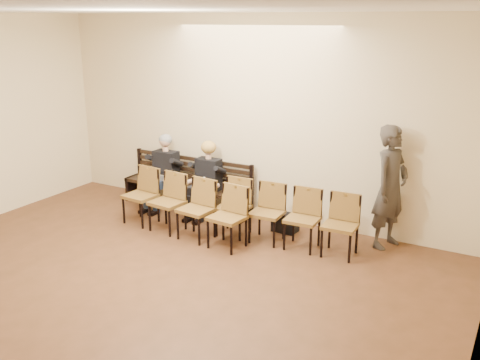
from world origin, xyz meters
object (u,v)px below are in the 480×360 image
object	(u,v)px
seated_woman	(206,181)
bag	(285,223)
chair_row_front	(284,217)
laptop	(159,179)
chair_row_back	(181,206)
bench	(187,196)
passerby	(391,178)
water_bottle	(205,191)
seated_man	(163,171)

from	to	relation	value
seated_woman	bag	size ratio (longest dim) A/B	3.12
seated_woman	chair_row_front	world-z (taller)	seated_woman
seated_woman	laptop	distance (m)	0.93
laptop	chair_row_back	size ratio (longest dim) A/B	0.15
bench	chair_row_back	world-z (taller)	chair_row_back
passerby	chair_row_back	size ratio (longest dim) A/B	0.94
bench	chair_row_back	size ratio (longest dim) A/B	1.11
laptop	bag	world-z (taller)	laptop
seated_woman	chair_row_front	distance (m)	1.87
chair_row_back	bag	bearing A→B (deg)	39.00
passerby	chair_row_front	size ratio (longest dim) A/B	0.97
chair_row_back	seated_woman	bearing A→B (deg)	104.06
laptop	seated_woman	bearing A→B (deg)	4.92
seated_woman	chair_row_back	distance (m)	0.99
bench	chair_row_front	xyz separation A→B (m)	(2.30, -0.65, 0.24)
laptop	passerby	bearing A→B (deg)	0.14
chair_row_front	laptop	bearing A→B (deg)	169.65
bag	seated_woman	bearing A→B (deg)	179.25
bench	seated_woman	distance (m)	0.66
bench	seated_woman	xyz separation A→B (m)	(0.51, -0.12, 0.40)
bench	laptop	world-z (taller)	laptop
bag	chair_row_front	distance (m)	0.64
bench	passerby	world-z (taller)	passerby
bench	bag	bearing A→B (deg)	-3.85
laptop	chair_row_front	size ratio (longest dim) A/B	0.15
water_bottle	chair_row_back	distance (m)	0.68
water_bottle	bag	size ratio (longest dim) A/B	0.56
bench	passerby	distance (m)	3.81
seated_woman	water_bottle	distance (m)	0.35
bench	bag	size ratio (longest dim) A/B	6.46
laptop	passerby	xyz separation A→B (m)	(4.11, 0.38, 0.52)
seated_man	laptop	size ratio (longest dim) A/B	3.91
seated_woman	bench	bearing A→B (deg)	166.80
seated_man	chair_row_back	distance (m)	1.48
chair_row_front	seated_man	bearing A→B (deg)	166.40
water_bottle	passerby	xyz separation A→B (m)	(3.03, 0.52, 0.54)
bench	laptop	size ratio (longest dim) A/B	7.52
bench	chair_row_back	distance (m)	1.30
seated_man	water_bottle	bearing A→B (deg)	-15.05
passerby	seated_woman	bearing A→B (deg)	111.89
bench	bag	xyz separation A→B (m)	(2.09, -0.14, -0.08)
chair_row_front	water_bottle	bearing A→B (deg)	169.24
bag	passerby	bearing A→B (deg)	8.46
seated_man	bench	bearing A→B (deg)	15.51
water_bottle	bag	xyz separation A→B (m)	(1.41, 0.28, -0.41)
water_bottle	chair_row_front	world-z (taller)	chair_row_front
passerby	chair_row_front	bearing A→B (deg)	135.98
seated_man	water_bottle	xyz separation A→B (m)	(1.11, -0.30, -0.11)
seated_woman	laptop	xyz separation A→B (m)	(-0.92, -0.16, -0.05)
seated_man	seated_woman	distance (m)	0.95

